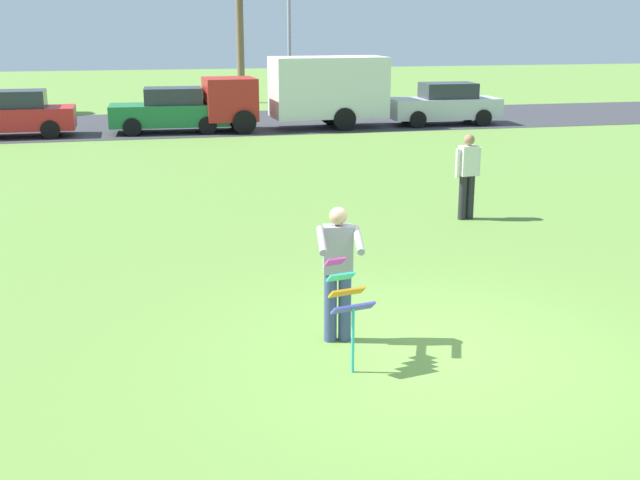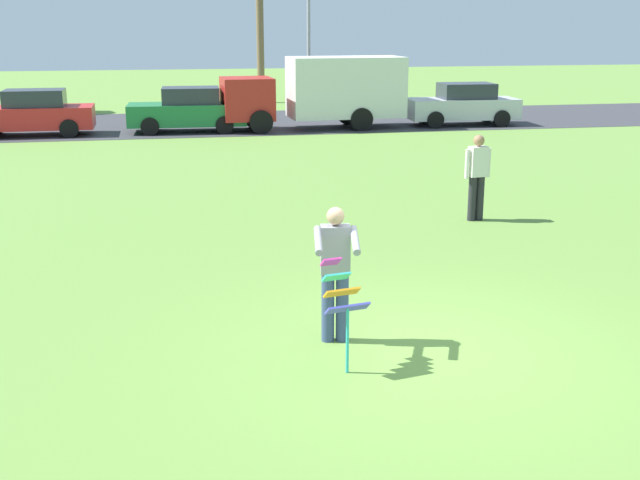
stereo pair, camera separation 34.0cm
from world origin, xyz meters
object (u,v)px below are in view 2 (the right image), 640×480
parked_car_red (33,114)px  streetlight_pole (308,18)px  kite_held (342,297)px  person_walker_near (477,175)px  parked_truck_red_cab (324,90)px  parked_car_green (188,110)px  parked_car_silver (463,105)px  person_kite_flyer (335,269)px

parked_car_red → streetlight_pole: size_ratio=0.60×
kite_held → person_walker_near: (4.19, 6.49, 0.07)m
parked_truck_red_cab → person_walker_near: bearing=-89.0°
parked_car_red → person_walker_near: 18.06m
parked_truck_red_cab → person_walker_near: 14.61m
parked_truck_red_cab → person_walker_near: (0.25, -14.60, -0.48)m
parked_car_green → parked_car_silver: bearing=0.0°
parked_truck_red_cab → person_walker_near: size_ratio=3.91×
parked_car_green → streetlight_pole: streetlight_pole is taller
person_kite_flyer → streetlight_pole: bearing=80.6°
kite_held → parked_car_silver: parked_car_silver is taller
person_kite_flyer → parked_car_red: (-6.52, 20.31, -0.18)m
streetlight_pole → parked_truck_red_cab: bearing=-95.7°
parked_car_green → person_walker_near: (5.26, -14.60, 0.16)m
parked_car_silver → person_walker_near: person_walker_near is taller
parked_car_red → parked_car_silver: size_ratio=0.99×
streetlight_pole → person_walker_near: bearing=-91.3°
kite_held → parked_truck_red_cab: bearing=79.4°
person_kite_flyer → kite_held: bearing=-96.4°
parked_car_silver → person_walker_near: size_ratio=2.46×
kite_held → parked_truck_red_cab: (3.94, 21.09, 0.55)m
parked_car_red → parked_car_green: bearing=-0.0°
parked_car_red → streetlight_pole: 13.88m
parked_truck_red_cab → parked_car_silver: 5.49m
parked_car_silver → streetlight_pole: size_ratio=0.61×
parked_car_red → person_walker_near: person_walker_near is taller
kite_held → parked_car_red: bearing=107.0°
person_walker_near → parked_car_silver: bearing=70.4°
streetlight_pole → parked_car_red: bearing=-145.5°
parked_truck_red_cab → parked_car_red: bearing=180.0°
person_kite_flyer → parked_car_silver: person_kite_flyer is taller
person_kite_flyer → parked_car_red: person_kite_flyer is taller
kite_held → streetlight_pole: bearing=80.7°
kite_held → parked_car_silver: bearing=66.0°
kite_held → parked_car_green: (-1.06, 21.09, -0.09)m
parked_car_silver → kite_held: bearing=-114.0°
streetlight_pole → person_walker_near: size_ratio=4.05×
kite_held → parked_car_silver: size_ratio=0.30×
streetlight_pole → person_walker_near: 22.46m
person_kite_flyer → parked_car_green: (-1.15, 20.30, -0.18)m
parked_car_red → person_walker_near: bearing=-54.0°
person_kite_flyer → parked_car_green: person_kite_flyer is taller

